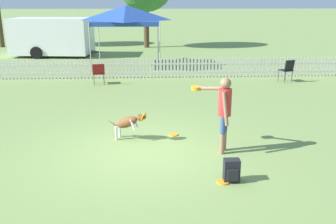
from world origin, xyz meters
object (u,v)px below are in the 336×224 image
at_px(frisbee_near_dog, 223,182).
at_px(handler_person, 223,106).
at_px(equipment_trailer, 52,36).
at_px(folding_chair_blue_left, 99,72).
at_px(frisbee_near_handler, 173,135).
at_px(leaping_dog, 129,122).
at_px(backpack_on_grass, 232,171).
at_px(canopy_tent_main, 126,15).
at_px(folding_chair_center, 287,69).

bearing_deg(frisbee_near_dog, handler_person, 80.97).
bearing_deg(equipment_trailer, folding_chair_blue_left, -59.44).
distance_m(folding_chair_blue_left, equipment_trailer, 8.68).
relative_size(frisbee_near_handler, equipment_trailer, 0.04).
height_order(leaping_dog, backpack_on_grass, leaping_dog).
relative_size(backpack_on_grass, canopy_tent_main, 0.14).
bearing_deg(leaping_dog, backpack_on_grass, 63.84).
relative_size(folding_chair_center, canopy_tent_main, 0.29).
relative_size(frisbee_near_dog, backpack_on_grass, 0.51).
distance_m(folding_chair_center, canopy_tent_main, 7.92).
relative_size(handler_person, frisbee_near_handler, 7.43).
xyz_separation_m(handler_person, canopy_tent_main, (-2.64, 10.90, 1.45)).
distance_m(backpack_on_grass, folding_chair_center, 9.35).
relative_size(handler_person, equipment_trailer, 0.31).
xyz_separation_m(frisbee_near_dog, canopy_tent_main, (-2.41, 12.35, 2.49)).
bearing_deg(canopy_tent_main, folding_chair_center, -30.42).
height_order(folding_chair_center, equipment_trailer, equipment_trailer).
xyz_separation_m(handler_person, folding_chair_center, (3.98, 7.01, -0.50)).
distance_m(folding_chair_blue_left, folding_chair_center, 7.53).
relative_size(handler_person, folding_chair_center, 1.83).
bearing_deg(folding_chair_blue_left, frisbee_near_dog, 103.44).
xyz_separation_m(frisbee_near_handler, folding_chair_center, (4.97, 5.92, 0.54)).
bearing_deg(frisbee_near_handler, canopy_tent_main, 99.55).
xyz_separation_m(handler_person, frisbee_near_dog, (-0.23, -1.45, -1.03)).
height_order(handler_person, folding_chair_center, handler_person).
xyz_separation_m(leaping_dog, folding_chair_center, (6.05, 6.19, 0.10)).
height_order(folding_chair_center, canopy_tent_main, canopy_tent_main).
bearing_deg(handler_person, backpack_on_grass, -160.90).
height_order(backpack_on_grass, equipment_trailer, equipment_trailer).
distance_m(backpack_on_grass, canopy_tent_main, 12.78).
bearing_deg(folding_chair_center, backpack_on_grass, 42.78).
distance_m(folding_chair_blue_left, canopy_tent_main, 4.53).
bearing_deg(folding_chair_center, leaping_dog, 24.13).
distance_m(frisbee_near_handler, canopy_tent_main, 10.25).
bearing_deg(handler_person, frisbee_near_dog, -166.98).
relative_size(leaping_dog, frisbee_near_handler, 4.44).
relative_size(backpack_on_grass, folding_chair_blue_left, 0.52).
distance_m(handler_person, frisbee_near_dog, 1.80).
bearing_deg(folding_chair_blue_left, canopy_tent_main, -111.06).
height_order(backpack_on_grass, folding_chair_center, folding_chair_center).
bearing_deg(equipment_trailer, frisbee_near_handler, -59.99).
height_order(frisbee_near_handler, folding_chair_blue_left, folding_chair_blue_left).
distance_m(frisbee_near_handler, equipment_trailer, 15.08).
bearing_deg(folding_chair_blue_left, frisbee_near_handler, 105.52).
bearing_deg(frisbee_near_handler, folding_chair_blue_left, 113.63).
bearing_deg(leaping_dog, frisbee_near_handler, 125.75).
bearing_deg(frisbee_near_handler, folding_chair_center, 50.00).
height_order(leaping_dog, folding_chair_blue_left, folding_chair_blue_left).
xyz_separation_m(leaping_dog, frisbee_near_handler, (1.08, 0.26, -0.43)).
distance_m(handler_person, backpack_on_grass, 1.63).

